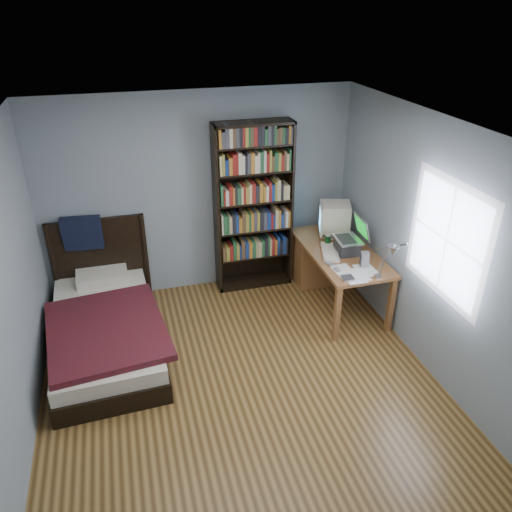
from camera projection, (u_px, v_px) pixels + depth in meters
name	position (u px, v px, depth m)	size (l,w,h in m)	color
room	(245.00, 279.00, 4.30)	(4.20, 4.24, 2.50)	#4F3417
desk	(325.00, 258.00, 6.42)	(0.75, 1.52, 0.73)	brown
crt_monitor	(334.00, 218.00, 6.16)	(0.48, 0.45, 0.43)	beige
laptop	(349.00, 243.00, 5.82)	(0.36, 0.37, 0.43)	#2D2D30
desk_lamp	(391.00, 253.00, 4.77)	(0.24, 0.53, 0.62)	#99999E
keyboard	(330.00, 252.00, 5.84)	(0.18, 0.47, 0.03)	beige
speaker	(365.00, 259.00, 5.53)	(0.09, 0.09, 0.17)	gray
soda_can	(328.00, 240.00, 6.01)	(0.07, 0.07, 0.13)	#073619
mouse	(331.00, 238.00, 6.17)	(0.06, 0.10, 0.04)	silver
phone_silver	(329.00, 264.00, 5.59)	(0.06, 0.11, 0.02)	#BCBCC1
phone_grey	(337.00, 269.00, 5.48)	(0.05, 0.09, 0.02)	gray
external_drive	(348.00, 278.00, 5.31)	(0.12, 0.12, 0.02)	gray
bookshelf	(253.00, 208.00, 6.18)	(0.96, 0.30, 2.14)	black
bed	(105.00, 324.00, 5.41)	(1.28, 2.19, 1.16)	black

